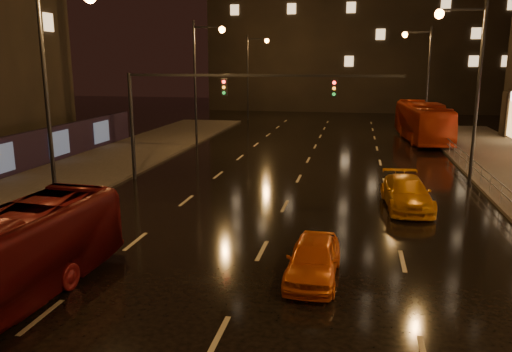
# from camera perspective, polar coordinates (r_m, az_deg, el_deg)

# --- Properties ---
(ground) EXTENTS (140.00, 140.00, 0.00)m
(ground) POSITION_cam_1_polar(r_m,az_deg,el_deg) (28.03, 4.45, -1.20)
(ground) COLOR black
(ground) RESTS_ON ground
(sidewalk_left) EXTENTS (7.00, 70.00, 0.15)m
(sidewalk_left) POSITION_cam_1_polar(r_m,az_deg,el_deg) (28.40, -25.10, -2.05)
(sidewalk_left) COLOR #38332D
(sidewalk_left) RESTS_ON ground
(traffic_signal) EXTENTS (15.31, 0.32, 6.20)m
(traffic_signal) POSITION_cam_1_polar(r_m,az_deg,el_deg) (28.31, -5.72, 8.63)
(traffic_signal) COLOR black
(traffic_signal) RESTS_ON ground
(railing_right) EXTENTS (0.05, 56.00, 1.00)m
(railing_right) POSITION_cam_1_polar(r_m,az_deg,el_deg) (26.64, 26.27, -1.27)
(railing_right) COLOR #99999E
(railing_right) RESTS_ON sidewalk_right
(bus_curb) EXTENTS (3.82, 12.41, 3.40)m
(bus_curb) POSITION_cam_1_polar(r_m,az_deg,el_deg) (46.68, 18.47, 5.91)
(bus_curb) COLOR #99270F
(bus_curb) RESTS_ON ground
(taxi_near) EXTENTS (1.69, 3.98, 1.34)m
(taxi_near) POSITION_cam_1_polar(r_m,az_deg,el_deg) (16.16, 6.56, -9.41)
(taxi_near) COLOR orange
(taxi_near) RESTS_ON ground
(taxi_far) EXTENTS (2.38, 5.11, 1.44)m
(taxi_far) POSITION_cam_1_polar(r_m,az_deg,el_deg) (24.79, 16.84, -1.86)
(taxi_far) COLOR orange
(taxi_far) RESTS_ON ground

